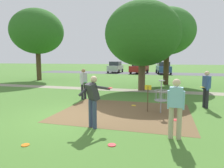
% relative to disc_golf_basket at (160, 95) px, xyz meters
% --- Properties ---
extents(ground_plane, '(160.00, 160.00, 0.00)m').
position_rel_disc_golf_basket_xyz_m(ground_plane, '(-3.36, -1.59, -0.75)').
color(ground_plane, '#47752D').
extents(dirt_tee_pad, '(5.40, 4.42, 0.01)m').
position_rel_disc_golf_basket_xyz_m(dirt_tee_pad, '(-1.43, -0.28, -0.75)').
color(dirt_tee_pad, brown).
rests_on(dirt_tee_pad, ground).
extents(disc_golf_basket, '(0.98, 0.58, 1.39)m').
position_rel_disc_golf_basket_xyz_m(disc_golf_basket, '(0.00, 0.00, 0.00)').
color(disc_golf_basket, '#9E9EA3').
rests_on(disc_golf_basket, ground).
extents(player_foreground_watching, '(0.45, 0.50, 1.71)m').
position_rel_disc_golf_basket_xyz_m(player_foreground_watching, '(2.03, 1.49, 0.21)').
color(player_foreground_watching, '#232328').
rests_on(player_foreground_watching, ground).
extents(player_throwing, '(0.45, 0.50, 1.71)m').
position_rel_disc_golf_basket_xyz_m(player_throwing, '(-4.23, 1.88, 0.21)').
color(player_throwing, '#232328').
rests_on(player_throwing, ground).
extents(player_waiting_left, '(0.48, 0.41, 1.71)m').
position_rel_disc_golf_basket_xyz_m(player_waiting_left, '(0.54, -2.70, 0.21)').
color(player_waiting_left, tan).
rests_on(player_waiting_left, ground).
extents(player_waiting_right, '(0.97, 0.79, 1.71)m').
position_rel_disc_golf_basket_xyz_m(player_waiting_right, '(-2.02, -2.45, 0.23)').
color(player_waiting_right, '#384260').
rests_on(player_waiting_right, ground).
extents(frisbee_near_basket, '(0.21, 0.21, 0.02)m').
position_rel_disc_golf_basket_xyz_m(frisbee_near_basket, '(-1.25, 1.02, -0.74)').
color(frisbee_near_basket, gold).
rests_on(frisbee_near_basket, ground).
extents(frisbee_by_tee, '(0.24, 0.24, 0.02)m').
position_rel_disc_golf_basket_xyz_m(frisbee_by_tee, '(0.61, -0.88, -0.74)').
color(frisbee_by_tee, red).
rests_on(frisbee_by_tee, ground).
extents(frisbee_mid_grass, '(0.21, 0.21, 0.02)m').
position_rel_disc_golf_basket_xyz_m(frisbee_mid_grass, '(-3.25, -4.22, -0.74)').
color(frisbee_mid_grass, orange).
rests_on(frisbee_mid_grass, ground).
extents(frisbee_far_left, '(0.22, 0.22, 0.02)m').
position_rel_disc_golf_basket_xyz_m(frisbee_far_left, '(-1.06, -3.61, -0.74)').
color(frisbee_far_left, red).
rests_on(frisbee_far_left, ground).
extents(tree_near_left, '(5.33, 5.33, 6.27)m').
position_rel_disc_golf_basket_xyz_m(tree_near_left, '(-1.50, 6.10, 3.24)').
color(tree_near_left, brown).
rests_on(tree_near_left, ground).
extents(tree_near_right, '(5.45, 5.45, 7.42)m').
position_rel_disc_golf_basket_xyz_m(tree_near_right, '(-12.97, 10.16, 4.33)').
color(tree_near_right, '#4C3823').
rests_on(tree_near_right, ground).
extents(tree_mid_left, '(4.75, 4.75, 6.65)m').
position_rel_disc_golf_basket_xyz_m(tree_mid_left, '(0.16, 9.98, 3.86)').
color(tree_mid_left, '#422D1E').
rests_on(tree_mid_left, ground).
extents(parking_lot_strip, '(36.00, 6.00, 0.01)m').
position_rel_disc_golf_basket_xyz_m(parking_lot_strip, '(-3.36, 23.77, -0.75)').
color(parking_lot_strip, '#4C4C51').
rests_on(parking_lot_strip, ground).
extents(parked_car_leftmost, '(1.98, 4.20, 1.84)m').
position_rel_disc_golf_basket_xyz_m(parked_car_leftmost, '(-8.09, 23.99, 0.17)').
color(parked_car_leftmost, '#B2B7BC').
rests_on(parked_car_leftmost, ground).
extents(parked_car_center_left, '(2.68, 4.49, 1.84)m').
position_rel_disc_golf_basket_xyz_m(parked_car_center_left, '(-3.99, 23.07, 0.17)').
color(parked_car_center_left, maroon).
rests_on(parked_car_center_left, ground).
extents(parked_car_center_right, '(2.49, 4.44, 1.84)m').
position_rel_disc_golf_basket_xyz_m(parked_car_center_right, '(-0.32, 23.21, 0.17)').
color(parked_car_center_right, '#2D4784').
rests_on(parked_car_center_right, ground).
extents(gravel_path, '(40.00, 1.28, 0.00)m').
position_rel_disc_golf_basket_xyz_m(gravel_path, '(-3.36, 5.75, -0.75)').
color(gravel_path, gray).
rests_on(gravel_path, ground).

